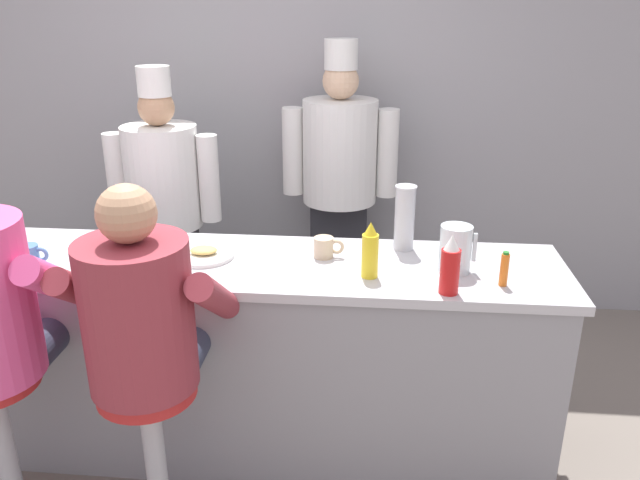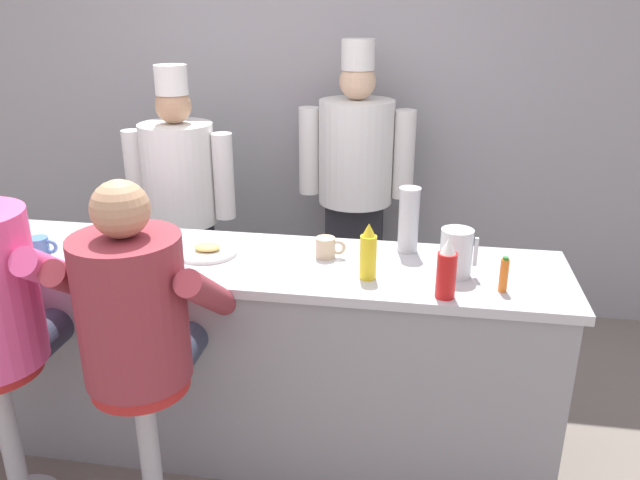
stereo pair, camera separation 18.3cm
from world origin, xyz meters
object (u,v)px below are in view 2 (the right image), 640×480
(water_pitcher_clear, at_px, (456,253))
(diner_seated_maroon, at_px, (138,319))
(hot_sauce_bottle_orange, at_px, (504,275))
(breakfast_plate, at_px, (207,251))
(cereal_bowl, at_px, (106,259))
(cook_in_whites_far, at_px, (356,177))
(coffee_mug_tan, at_px, (327,247))
(cup_stack_steel, at_px, (409,220))
(cook_in_whites_near, at_px, (181,198))
(mustard_bottle_yellow, at_px, (368,253))
(ketchup_bottle_red, at_px, (447,270))
(napkin_dispenser_chrome, at_px, (166,257))
(coffee_mug_blue, at_px, (39,247))

(water_pitcher_clear, xyz_separation_m, diner_seated_maroon, (-1.15, -0.52, -0.13))
(hot_sauce_bottle_orange, relative_size, breakfast_plate, 0.54)
(cereal_bowl, height_order, cook_in_whites_far, cook_in_whites_far)
(hot_sauce_bottle_orange, distance_m, coffee_mug_tan, 0.76)
(cup_stack_steel, height_order, cook_in_whites_near, cook_in_whites_near)
(hot_sauce_bottle_orange, relative_size, coffee_mug_tan, 1.07)
(mustard_bottle_yellow, height_order, cup_stack_steel, cup_stack_steel)
(mustard_bottle_yellow, bearing_deg, water_pitcher_clear, 14.05)
(cereal_bowl, distance_m, coffee_mug_tan, 0.95)
(ketchup_bottle_red, xyz_separation_m, mustard_bottle_yellow, (-0.31, 0.12, -0.00))
(hot_sauce_bottle_orange, relative_size, cook_in_whites_far, 0.08)
(ketchup_bottle_red, height_order, cereal_bowl, ketchup_bottle_red)
(mustard_bottle_yellow, bearing_deg, cup_stack_steel, 65.42)
(ketchup_bottle_red, xyz_separation_m, cook_in_whites_near, (-1.51, 1.15, -0.14))
(mustard_bottle_yellow, xyz_separation_m, napkin_dispenser_chrome, (-0.82, -0.09, -0.04))
(water_pitcher_clear, bearing_deg, breakfast_plate, 177.30)
(hot_sauce_bottle_orange, relative_size, napkin_dispenser_chrome, 0.97)
(water_pitcher_clear, relative_size, cook_in_whites_near, 0.12)
(cup_stack_steel, bearing_deg, ketchup_bottle_red, -70.41)
(breakfast_plate, xyz_separation_m, coffee_mug_blue, (-0.72, -0.14, 0.03))
(water_pitcher_clear, xyz_separation_m, cook_in_whites_far, (-0.56, 1.32, -0.06))
(coffee_mug_tan, xyz_separation_m, cook_in_whites_far, (-0.01, 1.22, -0.01))
(cook_in_whites_near, bearing_deg, diner_seated_maroon, -74.46)
(breakfast_plate, distance_m, cook_in_whites_far, 1.38)
(coffee_mug_blue, bearing_deg, cereal_bowl, -8.64)
(coffee_mug_tan, xyz_separation_m, diner_seated_maroon, (-0.60, -0.62, -0.08))
(breakfast_plate, distance_m, cup_stack_steel, 0.91)
(coffee_mug_blue, distance_m, cup_stack_steel, 1.64)
(mustard_bottle_yellow, distance_m, diner_seated_maroon, 0.92)
(napkin_dispenser_chrome, relative_size, cook_in_whites_far, 0.08)
(hot_sauce_bottle_orange, bearing_deg, cereal_bowl, -179.28)
(coffee_mug_blue, distance_m, napkin_dispenser_chrome, 0.64)
(coffee_mug_tan, distance_m, diner_seated_maroon, 0.87)
(ketchup_bottle_red, relative_size, napkin_dispenser_chrome, 1.63)
(cup_stack_steel, bearing_deg, coffee_mug_blue, -168.44)
(coffee_mug_blue, xyz_separation_m, napkin_dispenser_chrome, (0.63, -0.08, 0.03))
(cereal_bowl, bearing_deg, diner_seated_maroon, -50.32)
(cup_stack_steel, bearing_deg, napkin_dispenser_chrome, -157.02)
(cereal_bowl, relative_size, napkin_dispenser_chrome, 1.10)
(hot_sauce_bottle_orange, distance_m, cook_in_whites_near, 2.04)
(coffee_mug_blue, xyz_separation_m, cook_in_whites_near, (0.25, 1.03, -0.08))
(hot_sauce_bottle_orange, height_order, napkin_dispenser_chrome, napkin_dispenser_chrome)
(water_pitcher_clear, distance_m, coffee_mug_blue, 1.81)
(diner_seated_maroon, bearing_deg, breakfast_plate, 82.93)
(hot_sauce_bottle_orange, bearing_deg, coffee_mug_tan, 162.77)
(breakfast_plate, bearing_deg, water_pitcher_clear, -2.70)
(diner_seated_maroon, bearing_deg, napkin_dispenser_chrome, 94.00)
(ketchup_bottle_red, relative_size, breakfast_plate, 0.91)
(cook_in_whites_far, bearing_deg, ketchup_bottle_red, -71.35)
(cup_stack_steel, relative_size, diner_seated_maroon, 0.20)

